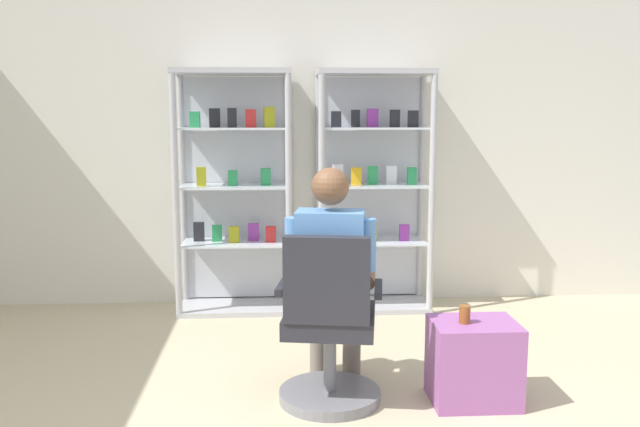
# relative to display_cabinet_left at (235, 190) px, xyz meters

# --- Properties ---
(back_wall) EXTENTS (6.00, 0.10, 2.70)m
(back_wall) POSITION_rel_display_cabinet_left_xyz_m (0.55, 0.24, 0.39)
(back_wall) COLOR silver
(back_wall) RESTS_ON ground
(display_cabinet_left) EXTENTS (0.90, 0.45, 1.90)m
(display_cabinet_left) POSITION_rel_display_cabinet_left_xyz_m (0.00, 0.00, 0.00)
(display_cabinet_left) COLOR #B7B7BC
(display_cabinet_left) RESTS_ON ground
(display_cabinet_right) EXTENTS (0.90, 0.45, 1.90)m
(display_cabinet_right) POSITION_rel_display_cabinet_left_xyz_m (1.10, 0.00, 0.00)
(display_cabinet_right) COLOR #B7B7BC
(display_cabinet_right) RESTS_ON ground
(office_chair) EXTENTS (0.60, 0.56, 0.96)m
(office_chair) POSITION_rel_display_cabinet_left_xyz_m (0.61, -1.88, -0.57)
(office_chair) COLOR slate
(office_chair) RESTS_ON ground
(seated_shopkeeper) EXTENTS (0.53, 0.60, 1.29)m
(seated_shopkeeper) POSITION_rel_display_cabinet_left_xyz_m (0.64, -1.72, -0.25)
(seated_shopkeeper) COLOR slate
(seated_shopkeeper) RESTS_ON ground
(storage_crate) EXTENTS (0.46, 0.36, 0.45)m
(storage_crate) POSITION_rel_display_cabinet_left_xyz_m (1.41, -1.88, -0.74)
(storage_crate) COLOR #9E599E
(storage_crate) RESTS_ON ground
(tea_glass) EXTENTS (0.06, 0.06, 0.10)m
(tea_glass) POSITION_rel_display_cabinet_left_xyz_m (1.34, -1.90, -0.46)
(tea_glass) COLOR brown
(tea_glass) RESTS_ON storage_crate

